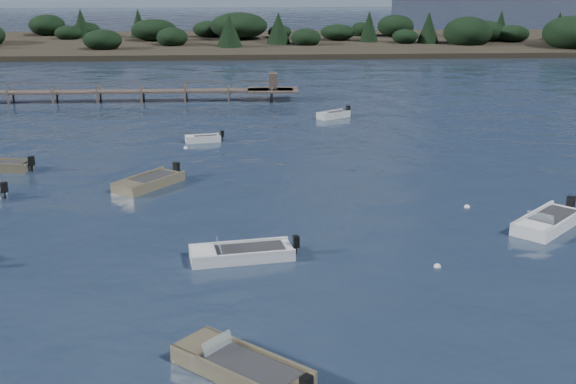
{
  "coord_description": "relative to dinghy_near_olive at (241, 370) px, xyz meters",
  "views": [
    {
      "loc": [
        1.32,
        -23.58,
        12.81
      ],
      "look_at": [
        3.52,
        14.0,
        1.0
      ],
      "focal_mm": 45.0,
      "sensor_mm": 36.0,
      "label": 1
    }
  ],
  "objects": [
    {
      "name": "tender_far_grey",
      "position": [
        -15.68,
        25.8,
        0.01
      ],
      "size": [
        4.0,
        2.05,
        1.26
      ],
      "color": "brown",
      "rests_on": "ground"
    },
    {
      "name": "buoy_d",
      "position": [
        16.0,
        15.35,
        -0.17
      ],
      "size": [
        0.32,
        0.32,
        0.32
      ],
      "primitive_type": "sphere",
      "color": "silver",
      "rests_on": "ground"
    },
    {
      "name": "dinghy_near_olive",
      "position": [
        0.0,
        0.0,
        0.0
      ],
      "size": [
        4.82,
        4.58,
        1.28
      ],
      "color": "brown",
      "rests_on": "ground"
    },
    {
      "name": "dinghy_mid_white_a",
      "position": [
        -0.02,
        9.87,
        -0.01
      ],
      "size": [
        5.13,
        2.46,
        1.18
      ],
      "color": "silver",
      "rests_on": "ground"
    },
    {
      "name": "tender_far_grey_b",
      "position": [
        8.01,
        41.6,
        -0.0
      ],
      "size": [
        3.2,
        2.63,
        1.15
      ],
      "color": "#A9AEB0",
      "rests_on": "ground"
    },
    {
      "name": "far_headland",
      "position": [
        24.0,
        102.72,
        1.8
      ],
      "size": [
        190.0,
        40.0,
        5.8
      ],
      "color": "black",
      "rests_on": "ground"
    },
    {
      "name": "dinghy_mid_white_b",
      "position": [
        15.7,
        13.1,
        0.01
      ],
      "size": [
        4.88,
        4.83,
        1.34
      ],
      "color": "silver",
      "rests_on": "ground"
    },
    {
      "name": "tender_far_white",
      "position": [
        -3.02,
        33.13,
        -0.02
      ],
      "size": [
        3.0,
        1.56,
        1.01
      ],
      "color": "silver",
      "rests_on": "ground"
    },
    {
      "name": "buoy_b",
      "position": [
        8.7,
        8.36,
        -0.17
      ],
      "size": [
        0.32,
        0.32,
        0.32
      ],
      "primitive_type": "sphere",
      "color": "silver",
      "rests_on": "ground"
    },
    {
      "name": "ground",
      "position": [
        -1.0,
        62.72,
        -0.17
      ],
      "size": [
        400.0,
        400.0,
        0.0
      ],
      "primitive_type": "plane",
      "color": "#152132",
      "rests_on": "ground"
    },
    {
      "name": "jetty",
      "position": [
        -22.74,
        50.72,
        0.82
      ],
      "size": [
        64.5,
        3.2,
        3.4
      ],
      "color": "brown",
      "rests_on": "ground"
    },
    {
      "name": "dinghy_extra_a",
      "position": [
        -5.68,
        21.59,
        -0.0
      ],
      "size": [
        4.21,
        4.71,
        1.21
      ],
      "color": "brown",
      "rests_on": "ground"
    },
    {
      "name": "buoy_extra_a",
      "position": [
        12.48,
        16.48,
        -0.17
      ],
      "size": [
        0.32,
        0.32,
        0.32
      ],
      "primitive_type": "sphere",
      "color": "silver",
      "rests_on": "ground"
    },
    {
      "name": "buoy_e",
      "position": [
        -4.19,
        31.08,
        -0.17
      ],
      "size": [
        0.32,
        0.32,
        0.32
      ],
      "primitive_type": "sphere",
      "color": "silver",
      "rests_on": "ground"
    }
  ]
}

